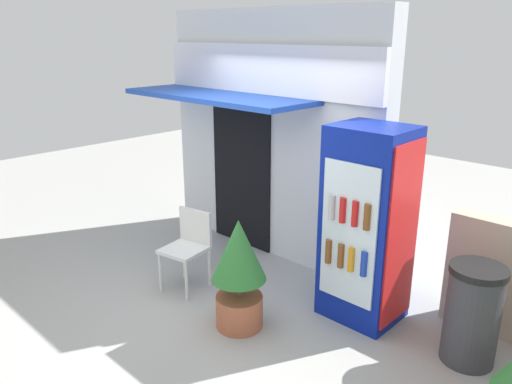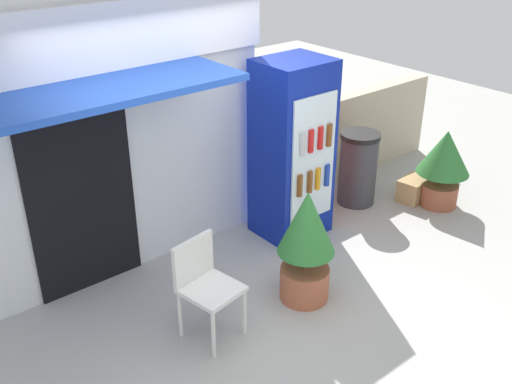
{
  "view_description": "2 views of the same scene",
  "coord_description": "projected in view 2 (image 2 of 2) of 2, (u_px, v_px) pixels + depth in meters",
  "views": [
    {
      "loc": [
        3.67,
        -3.05,
        2.77
      ],
      "look_at": [
        0.31,
        0.46,
        1.2
      ],
      "focal_mm": 35.13,
      "sensor_mm": 36.0,
      "label": 1
    },
    {
      "loc": [
        -2.65,
        -3.29,
        3.41
      ],
      "look_at": [
        0.4,
        0.43,
        0.98
      ],
      "focal_mm": 41.51,
      "sensor_mm": 36.0,
      "label": 2
    }
  ],
  "objects": [
    {
      "name": "cardboard_box",
      "position": [
        413.0,
        189.0,
        7.31
      ],
      "size": [
        0.42,
        0.33,
        0.28
      ],
      "primitive_type": "cube",
      "rotation": [
        0.0,
        0.0,
        0.15
      ],
      "color": "tan",
      "rests_on": "ground"
    },
    {
      "name": "stone_boundary_wall",
      "position": [
        361.0,
        131.0,
        7.93
      ],
      "size": [
        2.45,
        0.22,
        1.12
      ],
      "primitive_type": "cube",
      "color": "#B7AD93",
      "rests_on": "ground"
    },
    {
      "name": "potted_plant_near_shop",
      "position": [
        306.0,
        240.0,
        5.32
      ],
      "size": [
        0.53,
        0.53,
        1.11
      ],
      "color": "#AD5B3D",
      "rests_on": "ground"
    },
    {
      "name": "potted_plant_curbside",
      "position": [
        444.0,
        161.0,
        7.0
      ],
      "size": [
        0.62,
        0.62,
        0.96
      ],
      "color": "#995138",
      "rests_on": "ground"
    },
    {
      "name": "ground",
      "position": [
        252.0,
        319.0,
        5.31
      ],
      "size": [
        16.0,
        16.0,
        0.0
      ],
      "primitive_type": "plane",
      "color": "#A3A39E"
    },
    {
      "name": "plastic_chair",
      "position": [
        204.0,
        281.0,
        4.93
      ],
      "size": [
        0.51,
        0.52,
        0.88
      ],
      "color": "silver",
      "rests_on": "ground"
    },
    {
      "name": "trash_bin",
      "position": [
        358.0,
        168.0,
        7.13
      ],
      "size": [
        0.48,
        0.48,
        0.9
      ],
      "color": "#38383D",
      "rests_on": "ground"
    },
    {
      "name": "storefront_building",
      "position": [
        106.0,
        121.0,
        5.37
      ],
      "size": [
        3.32,
        1.13,
        3.03
      ],
      "color": "silver",
      "rests_on": "ground"
    },
    {
      "name": "drink_cooler",
      "position": [
        293.0,
        150.0,
        6.28
      ],
      "size": [
        0.75,
        0.68,
        1.95
      ],
      "color": "navy",
      "rests_on": "ground"
    }
  ]
}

